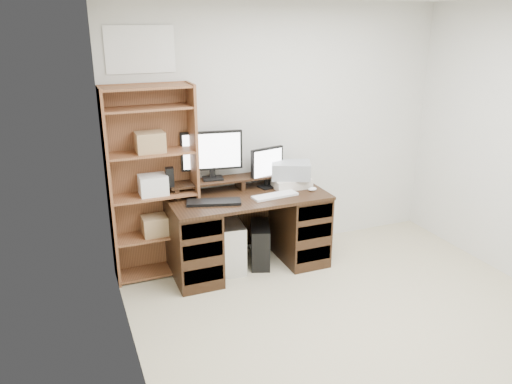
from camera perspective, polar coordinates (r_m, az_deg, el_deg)
room at (r=3.44m, az=16.79°, el=0.02°), size 3.54×4.04×2.54m
desk at (r=4.86m, az=-0.94°, el=-4.36°), size 1.50×0.70×0.75m
riser_shelf at (r=4.88m, az=-1.84°, el=1.44°), size 1.40×0.22×0.12m
monitor_wide at (r=4.76m, az=-5.08°, el=4.52°), size 0.59×0.18×0.46m
monitor_small at (r=4.89m, az=1.28°, el=3.01°), size 0.36×0.17×0.40m
speaker at (r=4.63m, az=-9.84°, el=1.69°), size 0.08×0.08×0.18m
keyboard_black at (r=4.52m, az=-4.84°, el=-1.17°), size 0.51×0.29×0.03m
keyboard_white at (r=4.68m, az=2.18°, el=-0.42°), size 0.45×0.18×0.02m
mouse at (r=4.87m, az=6.47°, el=0.34°), size 0.10×0.07×0.04m
printer at (r=4.96m, az=3.97°, el=1.13°), size 0.37×0.28×0.09m
basket at (r=4.92m, az=4.00°, el=2.52°), size 0.45×0.40×0.16m
tower_silver at (r=4.91m, az=-2.98°, el=-5.99°), size 0.27×0.51×0.49m
tower_black at (r=4.99m, az=0.48°, el=-6.01°), size 0.31×0.45×0.41m
bookshelf at (r=4.65m, az=-11.75°, el=1.11°), size 0.80×0.30×1.80m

